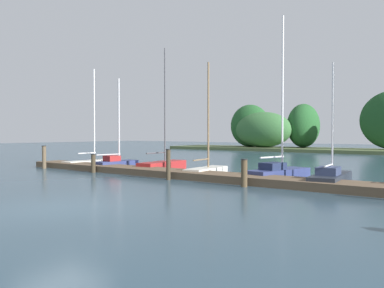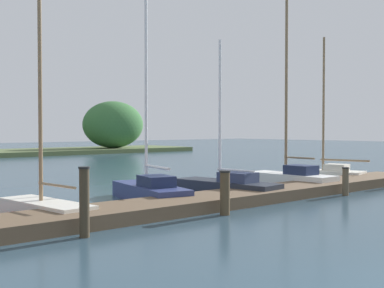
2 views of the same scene
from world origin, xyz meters
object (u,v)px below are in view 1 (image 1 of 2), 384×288
sailboat_3 (208,169)px  mooring_piling_0 (44,157)px  sailboat_2 (164,164)px  sailboat_5 (331,177)px  mooring_piling_3 (244,173)px  mooring_piling_1 (93,163)px  mooring_piling_2 (168,164)px  sailboat_0 (93,162)px  sailboat_4 (280,171)px  sailboat_1 (117,162)px

sailboat_3 → mooring_piling_0: (-10.76, -2.84, 0.41)m
sailboat_2 → sailboat_3: sailboat_2 is taller
sailboat_3 → mooring_piling_0: sailboat_3 is taller
sailboat_5 → mooring_piling_3: 3.88m
mooring_piling_1 → mooring_piling_2: 5.78m
sailboat_0 → mooring_piling_3: size_ratio=5.70×
sailboat_3 → sailboat_4: size_ratio=0.76×
sailboat_3 → sailboat_1: bearing=86.3°
sailboat_4 → sailboat_0: bearing=103.2°
sailboat_0 → mooring_piling_2: size_ratio=4.50×
sailboat_2 → sailboat_5: 10.39m
mooring_piling_2 → mooring_piling_0: bearing=-179.6°
sailboat_2 → sailboat_4: 7.66m
sailboat_0 → mooring_piling_1: bearing=-130.4°
mooring_piling_2 → mooring_piling_1: bearing=178.6°
sailboat_4 → sailboat_5: sailboat_4 is taller
sailboat_2 → mooring_piling_1: bearing=140.7°
mooring_piling_3 → mooring_piling_1: bearing=179.2°
sailboat_1 → mooring_piling_1: 2.48m
sailboat_5 → mooring_piling_0: sailboat_5 is taller
sailboat_2 → mooring_piling_1: sailboat_2 is taller
sailboat_3 → mooring_piling_1: (-6.14, -2.63, 0.21)m
sailboat_3 → mooring_piling_1: 6.69m
sailboat_0 → sailboat_4: bearing=-90.9°
mooring_piling_1 → mooring_piling_3: (9.96, -0.15, 0.06)m
sailboat_0 → sailboat_5: 16.54m
sailboat_0 → sailboat_1: sailboat_0 is taller
sailboat_3 → mooring_piling_2: (-0.36, -2.77, 0.42)m
sailboat_0 → sailboat_4: size_ratio=0.84×
sailboat_2 → sailboat_3: size_ratio=1.23×
sailboat_5 → mooring_piling_1: size_ratio=5.00×
sailboat_1 → mooring_piling_3: 10.88m
sailboat_3 → sailboat_5: size_ratio=1.13×
sailboat_3 → mooring_piling_1: sailboat_3 is taller
sailboat_2 → mooring_piling_3: size_ratio=6.30×
sailboat_5 → mooring_piling_3: bearing=129.1°
mooring_piling_1 → mooring_piling_3: size_ratio=0.91×
sailboat_4 → mooring_piling_1: size_ratio=7.46×
mooring_piling_3 → sailboat_2: bearing=154.6°
sailboat_1 → sailboat_3: (6.77, 0.24, -0.09)m
sailboat_5 → mooring_piling_3: (-2.72, -2.75, 0.25)m
sailboat_1 → mooring_piling_3: sailboat_1 is taller
sailboat_1 → sailboat_2: sailboat_2 is taller
sailboat_2 → sailboat_4: (7.66, -0.20, 0.05)m
sailboat_2 → mooring_piling_0: (-6.94, -3.69, 0.38)m
mooring_piling_1 → mooring_piling_3: mooring_piling_3 is taller
sailboat_1 → sailboat_3: 6.77m
sailboat_5 → mooring_piling_1: bearing=95.4°
mooring_piling_0 → mooring_piling_2: (10.40, 0.07, 0.01)m
sailboat_0 → sailboat_3: 10.00m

